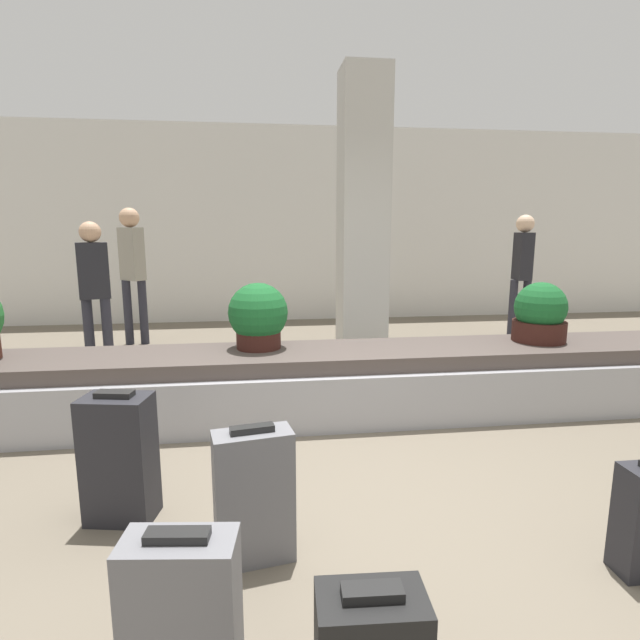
# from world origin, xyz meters

# --- Properties ---
(ground_plane) EXTENTS (18.00, 18.00, 0.00)m
(ground_plane) POSITION_xyz_m (0.00, 0.00, 0.00)
(ground_plane) COLOR #6B6051
(back_wall) EXTENTS (18.00, 0.06, 3.20)m
(back_wall) POSITION_xyz_m (0.00, 5.96, 1.60)
(back_wall) COLOR silver
(back_wall) RESTS_ON ground_plane
(carousel) EXTENTS (8.68, 0.90, 0.56)m
(carousel) POSITION_xyz_m (0.00, 1.47, 0.27)
(carousel) COLOR #9E9EA3
(carousel) RESTS_ON ground_plane
(pillar) EXTENTS (0.50, 0.50, 3.20)m
(pillar) POSITION_xyz_m (0.66, 2.89, 1.60)
(pillar) COLOR beige
(pillar) RESTS_ON ground_plane
(suitcase_0) EXTENTS (0.39, 0.23, 0.67)m
(suitcase_0) POSITION_xyz_m (-0.55, -0.36, 0.32)
(suitcase_0) COLOR slate
(suitcase_0) RESTS_ON ground_plane
(suitcase_1) EXTENTS (0.40, 0.24, 0.60)m
(suitcase_1) POSITION_xyz_m (-0.79, -1.02, 0.29)
(suitcase_1) COLOR slate
(suitcase_1) RESTS_ON ground_plane
(suitcase_2) EXTENTS (0.39, 0.29, 0.72)m
(suitcase_2) POSITION_xyz_m (-1.26, 0.07, 0.35)
(suitcase_2) COLOR #232328
(suitcase_2) RESTS_ON ground_plane
(potted_plant_1) EXTENTS (0.46, 0.46, 0.53)m
(potted_plant_1) POSITION_xyz_m (1.98, 1.54, 0.80)
(potted_plant_1) COLOR #381914
(potted_plant_1) RESTS_ON carousel
(potted_plant_2) EXTENTS (0.50, 0.50, 0.55)m
(potted_plant_2) POSITION_xyz_m (-0.50, 1.59, 0.83)
(potted_plant_2) COLOR #381914
(potted_plant_2) RESTS_ON carousel
(traveler_0) EXTENTS (0.36, 0.34, 1.82)m
(traveler_0) POSITION_xyz_m (-2.13, 4.37, 1.10)
(traveler_0) COLOR #282833
(traveler_0) RESTS_ON ground_plane
(traveler_1) EXTENTS (0.36, 0.27, 1.63)m
(traveler_1) POSITION_xyz_m (-2.29, 3.27, 0.97)
(traveler_1) COLOR #282833
(traveler_1) RESTS_ON ground_plane
(traveler_2) EXTENTS (0.31, 0.34, 1.74)m
(traveler_2) POSITION_xyz_m (3.22, 4.08, 1.05)
(traveler_2) COLOR #282833
(traveler_2) RESTS_ON ground_plane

